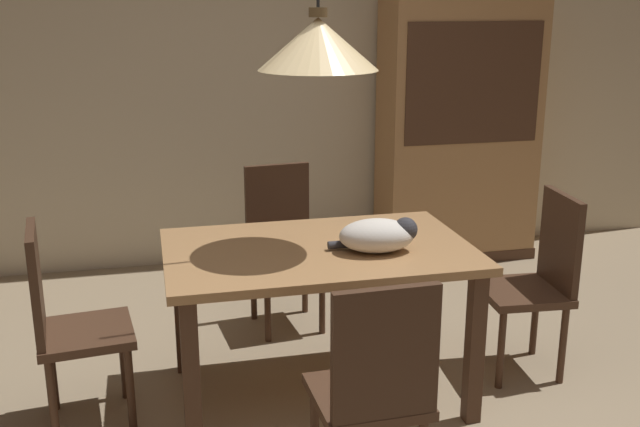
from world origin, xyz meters
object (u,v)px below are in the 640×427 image
at_px(chair_far_back, 283,239).
at_px(hutch_bookcase, 458,137).
at_px(cat_sleeping, 379,235).
at_px(dining_table, 318,268).
at_px(chair_left_side, 65,319).
at_px(chair_near_front, 375,387).
at_px(chair_right_side, 538,276).
at_px(pendant_lamp, 318,43).

height_order(chair_far_back, hutch_bookcase, hutch_bookcase).
distance_m(cat_sleeping, hutch_bookcase, 2.22).
bearing_deg(chair_far_back, dining_table, -89.49).
distance_m(chair_left_side, chair_near_front, 1.43).
relative_size(chair_right_side, hutch_bookcase, 0.50).
bearing_deg(pendant_lamp, chair_near_front, -89.83).
relative_size(chair_far_back, chair_left_side, 1.00).
distance_m(chair_near_front, pendant_lamp, 1.45).
xyz_separation_m(chair_right_side, pendant_lamp, (-1.13, 0.01, 1.15)).
xyz_separation_m(chair_right_side, cat_sleeping, (-0.88, -0.12, 0.32)).
distance_m(dining_table, pendant_lamp, 1.01).
bearing_deg(chair_right_side, chair_far_back, 142.12).
bearing_deg(chair_right_side, dining_table, 179.70).
bearing_deg(pendant_lamp, chair_left_side, -179.56).
bearing_deg(hutch_bookcase, dining_table, -129.26).
distance_m(chair_left_side, pendant_lamp, 1.61).
xyz_separation_m(dining_table, pendant_lamp, (-0.00, 0.00, 1.01)).
xyz_separation_m(dining_table, hutch_bookcase, (1.44, 1.76, 0.24)).
height_order(chair_right_side, chair_left_side, same).
height_order(chair_far_back, chair_near_front, same).
bearing_deg(chair_right_side, hutch_bookcase, 80.09).
distance_m(chair_far_back, chair_near_front, 1.76).
relative_size(chair_near_front, pendant_lamp, 0.72).
relative_size(chair_far_back, hutch_bookcase, 0.50).
xyz_separation_m(dining_table, chair_far_back, (-0.01, 0.88, -0.14)).
relative_size(dining_table, chair_left_side, 1.51).
bearing_deg(chair_left_side, hutch_bookcase, 34.55).
xyz_separation_m(chair_left_side, pendant_lamp, (1.13, 0.01, 1.15)).
relative_size(dining_table, pendant_lamp, 1.08).
bearing_deg(pendant_lamp, dining_table, -82.87).
distance_m(cat_sleeping, pendant_lamp, 0.88).
height_order(dining_table, cat_sleeping, cat_sleeping).
xyz_separation_m(chair_far_back, chair_right_side, (1.14, -0.88, 0.00)).
bearing_deg(pendant_lamp, cat_sleeping, -25.83).
bearing_deg(chair_near_front, pendant_lamp, 90.17).
height_order(chair_left_side, hutch_bookcase, hutch_bookcase).
distance_m(dining_table, cat_sleeping, 0.33).
bearing_deg(dining_table, chair_near_front, -89.83).
relative_size(pendant_lamp, hutch_bookcase, 0.70).
height_order(chair_right_side, cat_sleeping, chair_right_side).
height_order(chair_right_side, hutch_bookcase, hutch_bookcase).
bearing_deg(dining_table, chair_far_back, 90.51).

